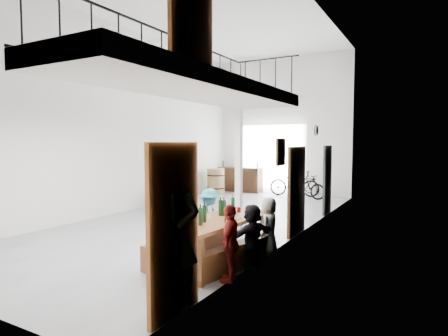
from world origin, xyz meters
The scene contains 24 objects.
floor centered at (0.00, 0.00, 0.00)m, with size 12.00×12.00×0.00m, color slate.
room_walls centered at (0.00, 0.00, 3.55)m, with size 12.00×12.00×12.00m.
gateway_portal centered at (-0.40, 5.94, 1.40)m, with size 2.80×0.08×2.80m, color white.
right_wall_decor centered at (2.70, -1.87, 1.74)m, with size 0.07×8.28×5.07m.
balcony centered at (1.98, -3.13, 2.96)m, with size 1.52×5.62×4.00m.
tasting_table centered at (2.20, -2.98, 0.71)m, with size 1.15×2.36×0.79m.
bench_inner centered at (1.59, -3.05, 0.22)m, with size 0.30×1.87×0.43m, color brown.
bench_wall centered at (2.57, -3.07, 0.21)m, with size 0.24×1.82×0.42m, color brown.
tableware centered at (2.18, -2.88, 0.94)m, with size 0.62×1.35×0.35m.
side_bench centered at (-2.50, 1.85, 0.25)m, with size 0.39×1.79×0.50m, color brown.
oak_barrel centered at (-2.18, 4.37, 0.52)m, with size 0.70×0.70×1.03m.
serving_counter centered at (-1.75, 5.65, 0.51)m, with size 1.92×0.53×1.01m, color #372113.
counter_bottles centered at (-1.75, 5.63, 1.15)m, with size 1.68×0.11×0.28m.
guest_left_a centered at (1.51, -3.67, 0.59)m, with size 0.57×0.37×1.17m, color silver.
guest_left_b centered at (1.47, -3.03, 0.58)m, with size 0.42×0.28×1.15m, color teal.
guest_left_c centered at (1.39, -2.64, 0.60)m, with size 0.59×0.46×1.21m, color silver.
guest_left_d centered at (1.51, -2.15, 0.59)m, with size 0.76×0.44×1.17m, color teal.
guest_right_a centered at (2.76, -3.58, 0.59)m, with size 0.69×0.29×1.17m, color #A6231C.
guest_right_b centered at (2.82, -2.94, 0.54)m, with size 1.01×0.32×1.09m, color black.
guest_right_c centered at (2.80, -2.19, 0.55)m, with size 0.54×0.35×1.10m, color silver.
host_standing centered at (2.56, -4.74, 0.95)m, with size 0.69×0.45×1.89m, color #454D2B.
potted_plant centered at (2.45, 0.23, 0.19)m, with size 0.34×0.30×0.38m, color #1E531A.
bicycle_near centered at (0.73, 5.42, 0.50)m, with size 0.67×1.91×1.01m, color black.
bicycle_far centered at (1.32, 4.98, 0.47)m, with size 0.44×1.55×0.93m, color black.
Camera 1 is at (5.37, -8.45, 2.10)m, focal length 30.00 mm.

